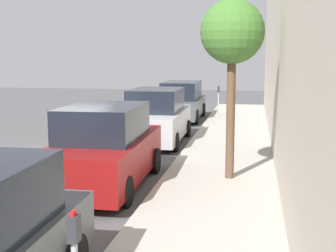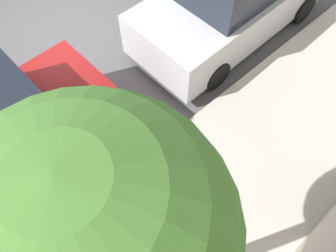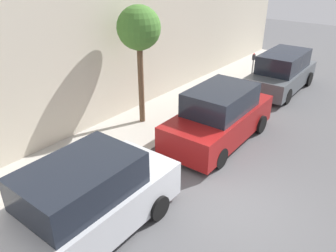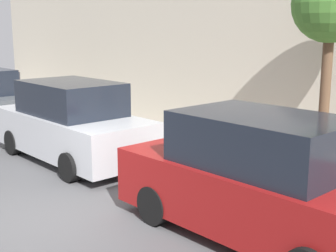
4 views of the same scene
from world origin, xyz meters
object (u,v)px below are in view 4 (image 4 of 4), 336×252
Objects in this scene: parked_suv_second at (261,181)px; parking_meter_far at (19,86)px; street_tree at (331,7)px; parked_suv_third at (72,124)px.

parking_meter_far is (1.77, 13.00, 0.15)m from parked_suv_second.
parking_meter_far is 12.56m from street_tree.
street_tree is (1.23, -12.23, 2.58)m from parking_meter_far.
street_tree reaches higher than parked_suv_second.
parked_suv_third is at bearing -103.64° from parking_meter_far.
street_tree is (2.95, -5.14, 2.73)m from parked_suv_third.
parked_suv_third is (0.05, 5.91, 0.00)m from parked_suv_second.
parked_suv_second is 3.17× the size of parking_meter_far.
street_tree reaches higher than parking_meter_far.
parking_meter_far is at bearing 82.26° from parked_suv_second.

